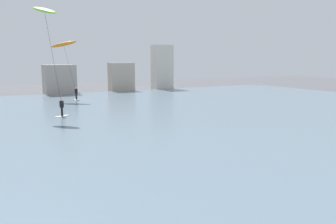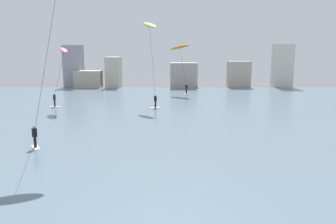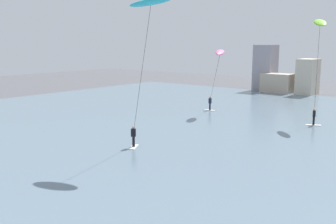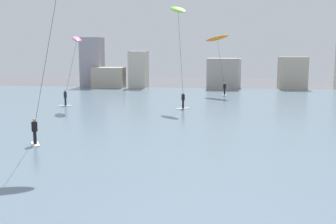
{
  "view_description": "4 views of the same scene",
  "coord_description": "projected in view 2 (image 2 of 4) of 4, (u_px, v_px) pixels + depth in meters",
  "views": [
    {
      "loc": [
        -7.84,
        2.17,
        5.34
      ],
      "look_at": [
        -0.49,
        15.77,
        2.93
      ],
      "focal_mm": 36.28,
      "sensor_mm": 36.0,
      "label": 1
    },
    {
      "loc": [
        -0.05,
        -5.96,
        7.18
      ],
      "look_at": [
        -0.15,
        13.32,
        3.53
      ],
      "focal_mm": 36.54,
      "sensor_mm": 36.0,
      "label": 2
    },
    {
      "loc": [
        9.87,
        -2.34,
        7.84
      ],
      "look_at": [
        -3.01,
        13.49,
        4.15
      ],
      "focal_mm": 40.6,
      "sensor_mm": 36.0,
      "label": 3
    },
    {
      "loc": [
        1.43,
        -6.96,
        6.08
      ],
      "look_at": [
        -1.12,
        15.41,
        2.63
      ],
      "focal_mm": 45.17,
      "sensor_mm": 36.0,
      "label": 4
    }
  ],
  "objects": [
    {
      "name": "water_bay",
      "position": [
        170.0,
        115.0,
        36.73
      ],
      "size": [
        84.0,
        52.0,
        0.1
      ],
      "primitive_type": "cube",
      "color": "slate",
      "rests_on": "ground"
    },
    {
      "name": "far_shore_buildings",
      "position": [
        162.0,
        72.0,
        62.39
      ],
      "size": [
        41.68,
        5.12,
        7.83
      ],
      "color": "gray",
      "rests_on": "ground"
    },
    {
      "name": "kitesurfer_orange",
      "position": [
        180.0,
        51.0,
        52.65
      ],
      "size": [
        3.48,
        3.43,
        7.75
      ],
      "color": "silver",
      "rests_on": "water_bay"
    },
    {
      "name": "kitesurfer_lime",
      "position": [
        150.0,
        33.0,
        40.87
      ],
      "size": [
        2.65,
        4.22,
        10.33
      ],
      "color": "silver",
      "rests_on": "water_bay"
    },
    {
      "name": "kitesurfer_cyan",
      "position": [
        53.0,
        12.0,
        22.36
      ],
      "size": [
        4.3,
        2.22,
        10.92
      ],
      "color": "silver",
      "rests_on": "water_bay"
    },
    {
      "name": "kitesurfer_pink",
      "position": [
        63.0,
        56.0,
        39.53
      ],
      "size": [
        3.4,
        2.98,
        7.28
      ],
      "color": "silver",
      "rests_on": "water_bay"
    }
  ]
}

